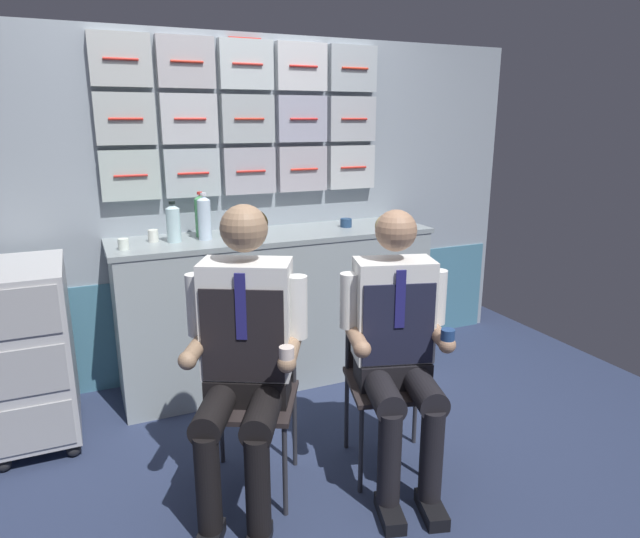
# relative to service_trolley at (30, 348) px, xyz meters

# --- Properties ---
(ground) EXTENTS (4.80, 4.80, 0.04)m
(ground) POSITION_rel_service_trolley_xyz_m (1.18, -0.91, -0.52)
(ground) COLOR #28324F
(galley_bulkhead) EXTENTS (4.20, 0.14, 2.15)m
(galley_bulkhead) POSITION_rel_service_trolley_xyz_m (1.20, 0.46, 0.61)
(galley_bulkhead) COLOR #929DA9
(galley_bulkhead) RESTS_ON ground
(galley_counter) EXTENTS (1.99, 0.53, 0.96)m
(galley_counter) POSITION_rel_service_trolley_xyz_m (1.40, 0.18, -0.02)
(galley_counter) COLOR #99A4A6
(galley_counter) RESTS_ON ground
(service_trolley) EXTENTS (0.40, 0.65, 0.94)m
(service_trolley) POSITION_rel_service_trolley_xyz_m (0.00, 0.00, 0.00)
(service_trolley) COLOR black
(service_trolley) RESTS_ON ground
(folding_chair_left) EXTENTS (0.54, 0.54, 0.85)m
(folding_chair_left) POSITION_rel_service_trolley_xyz_m (0.95, -0.78, 0.02)
(folding_chair_left) COLOR #2D2D33
(folding_chair_left) RESTS_ON ground
(crew_member_left) EXTENTS (0.61, 0.72, 1.31)m
(crew_member_left) POSITION_rel_service_trolley_xyz_m (0.88, -0.92, 0.22)
(crew_member_left) COLOR black
(crew_member_left) RESTS_ON ground
(folding_chair_right) EXTENTS (0.50, 0.50, 0.85)m
(folding_chair_right) POSITION_rel_service_trolley_xyz_m (1.60, -0.89, 0.02)
(folding_chair_right) COLOR #2D2D33
(folding_chair_right) RESTS_ON ground
(crew_member_right) EXTENTS (0.52, 0.67, 1.26)m
(crew_member_right) POSITION_rel_service_trolley_xyz_m (1.55, -1.04, 0.19)
(crew_member_right) COLOR black
(crew_member_right) RESTS_ON ground
(water_bottle_short) EXTENTS (0.08, 0.08, 0.24)m
(water_bottle_short) POSITION_rel_service_trolley_xyz_m (0.79, 0.17, 0.57)
(water_bottle_short) COLOR silver
(water_bottle_short) RESTS_ON galley_counter
(water_bottle_clear) EXTENTS (0.07, 0.07, 0.27)m
(water_bottle_clear) POSITION_rel_service_trolley_xyz_m (0.97, 0.27, 0.58)
(water_bottle_clear) COLOR #48985A
(water_bottle_clear) RESTS_ON galley_counter
(water_bottle_tall) EXTENTS (0.08, 0.08, 0.27)m
(water_bottle_tall) POSITION_rel_service_trolley_xyz_m (0.97, 0.17, 0.59)
(water_bottle_tall) COLOR silver
(water_bottle_tall) RESTS_ON galley_counter
(paper_cup_tan) EXTENTS (0.08, 0.08, 0.06)m
(paper_cup_tan) POSITION_rel_service_trolley_xyz_m (1.90, 0.19, 0.49)
(paper_cup_tan) COLOR navy
(paper_cup_tan) RESTS_ON galley_counter
(espresso_cup_small) EXTENTS (0.06, 0.06, 0.07)m
(espresso_cup_small) POSITION_rel_service_trolley_xyz_m (0.68, 0.22, 0.49)
(espresso_cup_small) COLOR white
(espresso_cup_small) RESTS_ON galley_counter
(paper_cup_blue) EXTENTS (0.06, 0.06, 0.07)m
(paper_cup_blue) POSITION_rel_service_trolley_xyz_m (1.12, 0.24, 0.50)
(paper_cup_blue) COLOR navy
(paper_cup_blue) RESTS_ON galley_counter
(coffee_cup_white) EXTENTS (0.06, 0.06, 0.06)m
(coffee_cup_white) POSITION_rel_service_trolley_xyz_m (0.51, 0.08, 0.49)
(coffee_cup_white) COLOR white
(coffee_cup_white) RESTS_ON galley_counter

